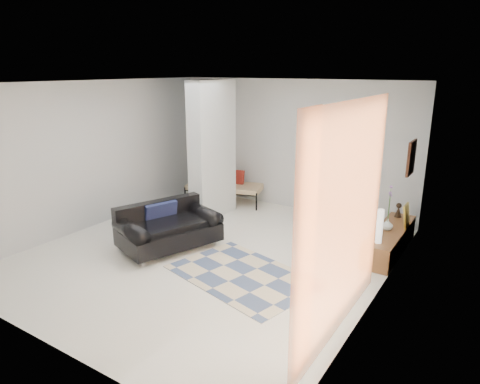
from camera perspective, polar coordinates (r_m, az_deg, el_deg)
The scene contains 17 objects.
floor at distance 7.33m, azimuth -3.92°, elevation -8.11°, with size 6.00×6.00×0.00m, color white.
ceiling at distance 6.69m, azimuth -4.40°, elevation 14.32°, with size 6.00×6.00×0.00m, color white.
wall_back at distance 9.40m, azimuth 6.88°, elevation 6.20°, with size 6.00×6.00×0.00m, color #BABDBF.
wall_front at distance 4.92m, azimuth -25.53°, elevation -4.61°, with size 6.00×6.00×0.00m, color #BABDBF.
wall_left at distance 8.77m, azimuth -18.78°, elevation 4.73°, with size 6.00×6.00×0.00m, color #BABDBF.
wall_right at distance 5.73m, azimuth 18.54°, elevation -1.04°, with size 6.00×6.00×0.00m, color #BABDBF.
partition_column at distance 8.77m, azimuth -3.68°, elevation 5.57°, with size 0.35×1.20×2.80m, color silver.
hallway_door at distance 10.50m, azimuth -3.68°, elevation 5.23°, with size 0.85×0.06×2.04m, color silver.
curtain at distance 4.67m, azimuth 14.05°, elevation -3.85°, with size 2.55×2.55×0.00m, color #D16A37.
wall_art at distance 7.29m, azimuth 21.88°, elevation 4.25°, with size 0.04×0.45×0.55m, color #391A0F.
media_console at distance 7.73m, azimuth 19.32°, elevation -6.06°, with size 0.45×1.89×0.80m.
loveseat at distance 7.55m, azimuth -9.68°, elevation -4.70°, with size 1.47×1.88×0.76m.
daybed at distance 9.87m, azimuth -2.17°, elevation 0.94°, with size 1.84×1.19×0.77m.
area_rug at distance 6.58m, azimuth 0.43°, elevation -11.02°, with size 2.16×1.44×0.01m, color beige.
cylinder_lamp at distance 6.94m, azimuth 18.12°, elevation -4.37°, with size 0.10×0.10×0.54m, color silver.
bronze_figurine at distance 8.29m, azimuth 20.37°, elevation -2.28°, with size 0.13×0.13×0.26m, color black, non-canonical shape.
vase at distance 7.59m, azimuth 19.05°, elevation -4.10°, with size 0.18×0.18×0.19m, color white.
Camera 1 is at (4.01, -5.35, 3.01)m, focal length 32.00 mm.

